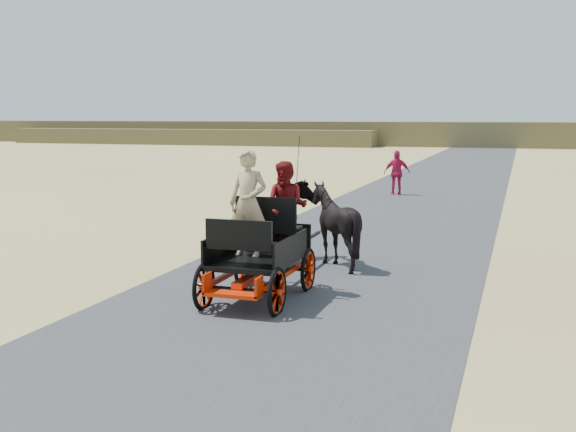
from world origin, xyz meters
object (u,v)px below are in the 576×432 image
(horse_right, at_px, (335,225))
(horse_left, at_px, (284,223))
(pedestrian, at_px, (397,173))
(carriage, at_px, (259,278))

(horse_right, bearing_deg, horse_left, 0.00)
(horse_left, height_order, pedestrian, pedestrian)
(horse_left, xyz_separation_m, pedestrian, (0.09, 13.68, 0.02))
(carriage, relative_size, pedestrian, 1.39)
(carriage, xyz_separation_m, pedestrian, (-0.46, 16.68, 0.50))
(pedestrian, bearing_deg, horse_left, 74.20)
(horse_right, bearing_deg, carriage, 79.61)
(carriage, bearing_deg, pedestrian, 91.58)
(carriage, bearing_deg, horse_right, 79.61)
(horse_left, bearing_deg, pedestrian, -90.37)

